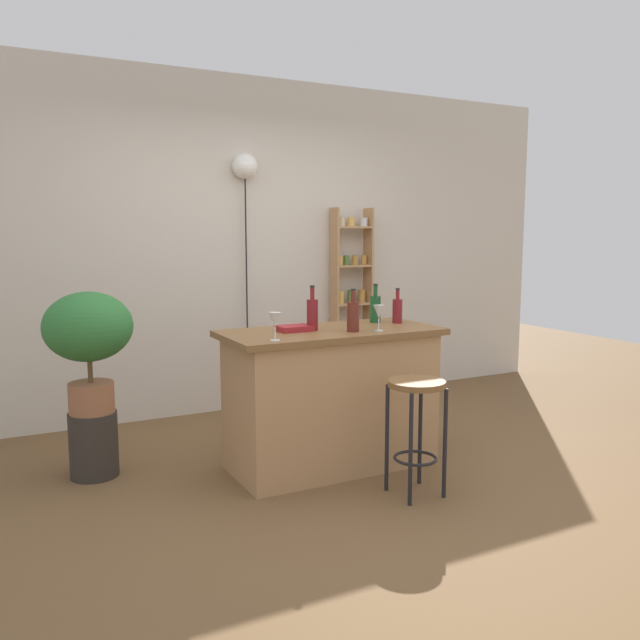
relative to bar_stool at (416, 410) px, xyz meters
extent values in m
plane|color=brown|center=(-0.21, 0.34, -0.50)|extent=(12.00, 12.00, 0.00)
cube|color=beige|center=(-0.21, 2.29, 0.90)|extent=(6.40, 0.10, 2.80)
cube|color=tan|center=(-0.21, 0.64, -0.07)|extent=(1.29, 0.60, 0.86)
cube|color=brown|center=(-0.21, 0.64, 0.38)|extent=(1.40, 0.65, 0.04)
cylinder|color=black|center=(-0.12, -0.12, -0.18)|extent=(0.02, 0.02, 0.64)
cylinder|color=black|center=(0.12, -0.12, -0.18)|extent=(0.02, 0.02, 0.64)
cylinder|color=black|center=(-0.12, 0.12, -0.18)|extent=(0.02, 0.02, 0.64)
cylinder|color=black|center=(0.12, 0.12, -0.18)|extent=(0.02, 0.02, 0.64)
torus|color=black|center=(0.00, 0.00, -0.28)|extent=(0.26, 0.26, 0.02)
cylinder|color=brown|center=(0.00, 0.00, 0.16)|extent=(0.33, 0.33, 0.03)
cube|color=tan|center=(0.63, 2.14, 0.37)|extent=(0.02, 0.16, 1.73)
cube|color=tan|center=(0.99, 2.14, 0.37)|extent=(0.02, 0.16, 1.73)
cube|color=tan|center=(0.81, 2.14, -0.33)|extent=(0.34, 0.16, 0.02)
cylinder|color=brown|center=(0.70, 2.14, -0.27)|extent=(0.06, 0.06, 0.09)
cylinder|color=gold|center=(0.81, 2.15, -0.27)|extent=(0.06, 0.06, 0.09)
cylinder|color=#4C7033|center=(0.92, 2.15, -0.27)|extent=(0.06, 0.06, 0.09)
cube|color=tan|center=(0.81, 2.14, 0.02)|extent=(0.34, 0.16, 0.02)
cylinder|color=#AD7A38|center=(0.70, 2.14, 0.07)|extent=(0.05, 0.05, 0.08)
cylinder|color=brown|center=(0.80, 2.14, 0.07)|extent=(0.05, 0.05, 0.08)
cylinder|color=gold|center=(0.93, 2.13, 0.07)|extent=(0.05, 0.05, 0.08)
cube|color=tan|center=(0.81, 2.14, 0.37)|extent=(0.34, 0.16, 0.02)
cylinder|color=gold|center=(0.69, 2.14, 0.43)|extent=(0.07, 0.07, 0.12)
cylinder|color=#4C7033|center=(0.81, 2.14, 0.43)|extent=(0.07, 0.07, 0.12)
cylinder|color=#AD7A38|center=(0.93, 2.15, 0.43)|extent=(0.07, 0.07, 0.12)
cube|color=tan|center=(0.81, 2.14, 0.71)|extent=(0.34, 0.16, 0.02)
cylinder|color=gold|center=(0.69, 2.14, 0.76)|extent=(0.05, 0.05, 0.08)
cylinder|color=#4C7033|center=(0.76, 2.15, 0.76)|extent=(0.05, 0.05, 0.08)
cylinder|color=#AD7A38|center=(0.85, 2.14, 0.76)|extent=(0.05, 0.05, 0.08)
cylinder|color=#AD7A38|center=(0.94, 2.14, 0.76)|extent=(0.05, 0.05, 0.08)
cube|color=tan|center=(0.81, 2.14, 1.06)|extent=(0.34, 0.16, 0.02)
cylinder|color=beige|center=(0.70, 2.14, 1.11)|extent=(0.07, 0.07, 0.08)
cylinder|color=gold|center=(0.81, 2.15, 1.11)|extent=(0.07, 0.07, 0.08)
cylinder|color=silver|center=(0.93, 2.14, 1.11)|extent=(0.07, 0.07, 0.08)
cylinder|color=#2D2823|center=(-1.61, 1.16, -0.30)|extent=(0.30, 0.30, 0.41)
cylinder|color=#935B3D|center=(-1.61, 1.16, 0.00)|extent=(0.27, 0.27, 0.19)
cylinder|color=brown|center=(-1.61, 1.16, 0.18)|extent=(0.03, 0.03, 0.16)
ellipsoid|color=#2D7033|center=(-1.61, 1.16, 0.45)|extent=(0.54, 0.48, 0.43)
cylinder|color=maroon|center=(0.34, 0.70, 0.48)|extent=(0.07, 0.07, 0.16)
cylinder|color=maroon|center=(0.34, 0.70, 0.59)|extent=(0.03, 0.03, 0.06)
cylinder|color=black|center=(0.34, 0.70, 0.63)|extent=(0.03, 0.03, 0.01)
cylinder|color=#5B2319|center=(-0.13, 0.51, 0.49)|extent=(0.08, 0.08, 0.19)
cylinder|color=#5B2319|center=(-0.13, 0.51, 0.62)|extent=(0.03, 0.03, 0.07)
cylinder|color=black|center=(-0.13, 0.51, 0.66)|extent=(0.03, 0.03, 0.01)
cylinder|color=maroon|center=(-0.33, 0.67, 0.50)|extent=(0.07, 0.07, 0.20)
cylinder|color=maroon|center=(-0.33, 0.67, 0.63)|extent=(0.03, 0.03, 0.08)
cylinder|color=black|center=(-0.33, 0.67, 0.68)|extent=(0.03, 0.03, 0.01)
cylinder|color=#194C23|center=(0.22, 0.79, 0.49)|extent=(0.07, 0.07, 0.18)
cylinder|color=#194C23|center=(0.22, 0.79, 0.62)|extent=(0.03, 0.03, 0.07)
cylinder|color=black|center=(0.22, 0.79, 0.66)|extent=(0.03, 0.03, 0.01)
cylinder|color=silver|center=(0.03, 0.45, 0.40)|extent=(0.06, 0.06, 0.00)
cylinder|color=silver|center=(0.03, 0.45, 0.44)|extent=(0.01, 0.01, 0.07)
cone|color=silver|center=(0.03, 0.45, 0.52)|extent=(0.07, 0.07, 0.08)
cylinder|color=silver|center=(-0.70, 0.41, 0.40)|extent=(0.06, 0.06, 0.00)
cylinder|color=silver|center=(-0.70, 0.41, 0.44)|extent=(0.01, 0.01, 0.07)
cone|color=silver|center=(-0.70, 0.41, 0.52)|extent=(0.07, 0.07, 0.08)
cube|color=maroon|center=(-0.45, 0.69, 0.42)|extent=(0.21, 0.15, 0.03)
cylinder|color=black|center=(-0.19, 2.18, 0.53)|extent=(0.01, 0.01, 2.06)
sphere|color=white|center=(-0.19, 2.18, 1.56)|extent=(0.21, 0.21, 0.21)
camera|label=1|loc=(-2.16, -2.97, 1.01)|focal=36.56mm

